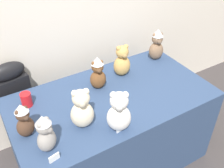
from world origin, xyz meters
The scene contains 13 objects.
wall_back centered at (0.00, 0.94, 1.30)m, with size 7.00×0.08×2.60m, color silver.
display_table centered at (0.00, 0.25, 0.38)m, with size 1.60×0.87×0.77m, color navy.
instrument_case centered at (-0.64, 0.82, 0.49)m, with size 0.29×0.16×0.97m.
teddy_bear_chestnut centered at (-0.04, 0.41, 0.91)m, with size 0.15×0.13×0.29m.
teddy_bear_mocha centered at (0.65, 0.53, 0.92)m, with size 0.16×0.14×0.30m.
teddy_bear_snow centered at (-0.14, -0.07, 0.91)m, with size 0.21×0.20×0.31m.
teddy_bear_honey centered at (0.23, 0.47, 0.90)m, with size 0.16×0.14×0.29m.
teddy_bear_ash centered at (-0.61, 0.01, 0.90)m, with size 0.16×0.16×0.28m.
teddy_bear_cream centered at (-0.33, 0.08, 0.91)m, with size 0.19×0.17×0.31m.
teddy_bear_cocoa centered at (-0.69, 0.19, 0.89)m, with size 0.14×0.13×0.26m.
party_cup_red centered at (-0.60, 0.49, 0.82)m, with size 0.08×0.08×0.11m, color red.
name_card_front_left centered at (-0.61, -0.10, 0.79)m, with size 0.07×0.01×0.05m, color white.
name_card_front_middle centered at (-0.14, -0.10, 0.79)m, with size 0.07×0.01×0.05m, color white.
Camera 1 is at (-0.82, -1.12, 2.07)m, focal length 42.00 mm.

